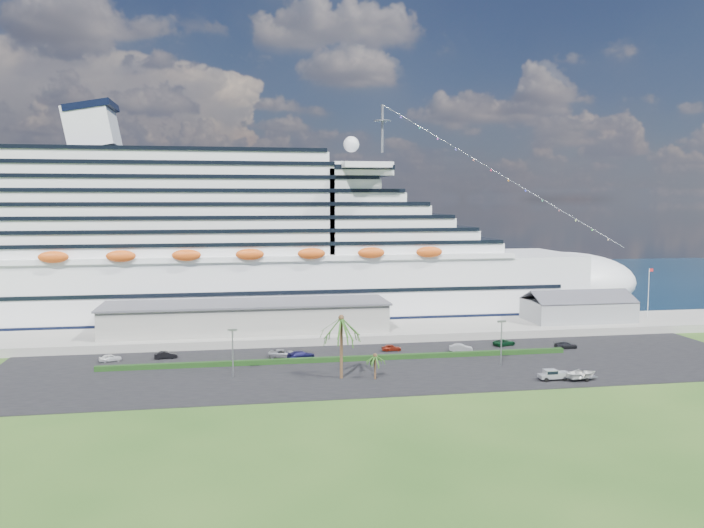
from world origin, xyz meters
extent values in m
plane|color=#254A18|center=(0.00, 0.00, 0.00)|extent=(420.00, 420.00, 0.00)
cube|color=black|center=(0.00, 11.00, 0.06)|extent=(140.00, 38.00, 0.12)
cube|color=gray|center=(0.00, 40.00, 0.90)|extent=(240.00, 20.00, 1.80)
cube|color=black|center=(0.00, 130.00, 0.01)|extent=(420.00, 160.00, 0.02)
cube|color=silver|center=(-20.00, 64.00, 8.00)|extent=(160.00, 30.00, 16.00)
ellipsoid|color=silver|center=(60.00, 64.00, 8.00)|extent=(40.00, 30.00, 16.00)
cube|color=black|center=(-20.00, 64.00, 1.20)|extent=(164.00, 30.60, 2.40)
cube|color=silver|center=(-32.00, 64.00, 29.60)|extent=(128.00, 26.00, 24.80)
cube|color=silver|center=(2.80, 64.00, 37.40)|extent=(14.00, 38.00, 3.20)
cube|color=silver|center=(-60.00, 64.00, 47.00)|extent=(11.58, 14.00, 11.58)
cylinder|color=gray|center=(10.00, 64.00, 48.00)|extent=(0.70, 0.70, 12.00)
ellipsoid|color=#D54F14|center=(-24.00, 48.20, 17.80)|extent=(90.00, 2.40, 2.60)
ellipsoid|color=#D54F14|center=(-24.00, 79.80, 17.80)|extent=(90.00, 2.40, 2.60)
cube|color=black|center=(-20.00, 64.00, 8.80)|extent=(144.00, 30.40, 0.90)
cube|color=gray|center=(-25.00, 40.00, 4.80)|extent=(60.00, 14.00, 6.00)
cube|color=#4C4C54|center=(-25.00, 40.00, 7.90)|extent=(61.00, 15.00, 0.40)
cube|color=gray|center=(52.00, 40.00, 4.20)|extent=(24.00, 12.00, 4.80)
cube|color=#4C4C54|center=(52.00, 37.00, 7.80)|extent=(24.00, 6.31, 2.74)
cube|color=#4C4C54|center=(52.00, 43.00, 7.80)|extent=(24.00, 6.31, 2.74)
cylinder|color=silver|center=(70.00, 40.00, 7.80)|extent=(0.16, 0.16, 12.00)
cube|color=red|center=(70.50, 40.00, 13.40)|extent=(1.00, 0.04, 0.70)
cube|color=black|center=(-8.00, 16.00, 0.57)|extent=(88.00, 1.10, 0.90)
cylinder|color=gray|center=(-28.00, 8.00, 4.12)|extent=(0.24, 0.24, 8.00)
cube|color=gray|center=(-28.00, 8.00, 8.22)|extent=(1.60, 0.35, 0.35)
cylinder|color=gray|center=(20.00, 8.00, 4.12)|extent=(0.24, 0.24, 8.00)
cube|color=gray|center=(20.00, 8.00, 8.22)|extent=(1.60, 0.35, 0.35)
cylinder|color=#47301E|center=(-10.00, 4.00, 5.25)|extent=(0.54, 0.54, 10.50)
sphere|color=#47301E|center=(-10.00, 4.00, 10.50)|extent=(0.98, 0.98, 0.98)
cylinder|color=#47301E|center=(-4.50, 2.50, 2.10)|extent=(0.35, 0.35, 4.20)
sphere|color=#47301E|center=(-4.50, 2.50, 4.20)|extent=(0.73, 0.73, 0.73)
imported|color=silver|center=(-50.53, 23.19, 0.80)|extent=(4.29, 2.80, 1.36)
imported|color=black|center=(-40.61, 23.83, 0.82)|extent=(4.39, 2.02, 1.39)
imported|color=gray|center=(-18.66, 21.09, 0.87)|extent=(5.69, 3.17, 1.50)
imported|color=#13123F|center=(-15.34, 19.17, 0.91)|extent=(5.89, 3.95, 1.58)
imported|color=maroon|center=(3.05, 22.97, 0.79)|extent=(3.95, 1.65, 1.33)
imported|color=#98989E|center=(16.50, 20.01, 0.87)|extent=(4.83, 2.78, 1.50)
imported|color=#0E3B1E|center=(27.18, 23.92, 0.79)|extent=(5.30, 3.70, 1.34)
imported|color=black|center=(38.40, 19.21, 0.80)|extent=(4.74, 2.05, 1.36)
cylinder|color=black|center=(23.03, -4.11, 0.49)|extent=(0.75, 0.27, 0.75)
cylinder|color=black|center=(23.03, -2.33, 0.49)|extent=(0.75, 0.27, 0.75)
cylinder|color=black|center=(26.31, -4.11, 0.49)|extent=(0.75, 0.27, 0.75)
cylinder|color=black|center=(26.31, -2.33, 0.49)|extent=(0.75, 0.27, 0.75)
cube|color=silver|center=(24.81, -3.22, 0.82)|extent=(5.08, 1.91, 0.66)
cube|color=silver|center=(26.17, -3.22, 1.20)|extent=(2.26, 1.85, 0.52)
cube|color=silver|center=(24.16, -3.22, 1.48)|extent=(2.08, 1.80, 0.89)
cube|color=black|center=(24.16, -3.22, 1.57)|extent=(1.89, 1.84, 0.52)
cube|color=silver|center=(22.66, -3.22, 1.01)|extent=(0.86, 1.79, 0.33)
cube|color=gray|center=(29.27, -4.26, 0.72)|extent=(5.21, 2.56, 0.13)
cylinder|color=gray|center=(26.99, -4.26, 0.72)|extent=(2.38, 0.44, 0.09)
cylinder|color=black|center=(29.70, -5.24, 0.47)|extent=(0.72, 0.34, 0.70)
cylinder|color=black|center=(29.70, -3.28, 0.47)|extent=(0.72, 0.34, 0.70)
imported|color=white|center=(29.27, -4.26, 1.35)|extent=(6.03, 4.70, 1.14)
camera|label=1|loc=(-27.50, -107.91, 30.19)|focal=35.00mm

